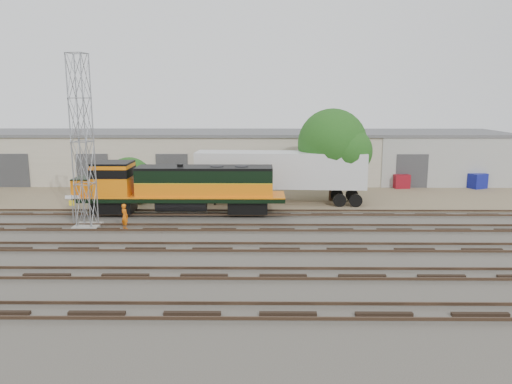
{
  "coord_description": "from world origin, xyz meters",
  "views": [
    {
      "loc": [
        2.82,
        -31.48,
        8.95
      ],
      "look_at": [
        2.54,
        4.0,
        2.2
      ],
      "focal_mm": 35.0,
      "sensor_mm": 36.0,
      "label": 1
    }
  ],
  "objects_px": {
    "locomotive": "(177,187)",
    "signal_tower": "(83,145)",
    "semi_trailer": "(284,171)",
    "worker": "(125,216)"
  },
  "relations": [
    {
      "from": "signal_tower",
      "to": "semi_trailer",
      "type": "height_order",
      "value": "signal_tower"
    },
    {
      "from": "locomotive",
      "to": "signal_tower",
      "type": "bearing_deg",
      "value": -146.36
    },
    {
      "from": "worker",
      "to": "semi_trailer",
      "type": "distance_m",
      "value": 14.43
    },
    {
      "from": "worker",
      "to": "semi_trailer",
      "type": "xyz_separation_m",
      "value": [
        11.38,
        8.67,
        1.88
      ]
    },
    {
      "from": "locomotive",
      "to": "worker",
      "type": "distance_m",
      "value": 5.29
    },
    {
      "from": "signal_tower",
      "to": "worker",
      "type": "xyz_separation_m",
      "value": [
        2.73,
        -0.39,
        -4.87
      ]
    },
    {
      "from": "locomotive",
      "to": "semi_trailer",
      "type": "distance_m",
      "value": 9.56
    },
    {
      "from": "signal_tower",
      "to": "semi_trailer",
      "type": "relative_size",
      "value": 0.82
    },
    {
      "from": "signal_tower",
      "to": "locomotive",
      "type": "bearing_deg",
      "value": 33.64
    },
    {
      "from": "locomotive",
      "to": "signal_tower",
      "type": "xyz_separation_m",
      "value": [
        -5.69,
        -3.78,
        3.53
      ]
    }
  ]
}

